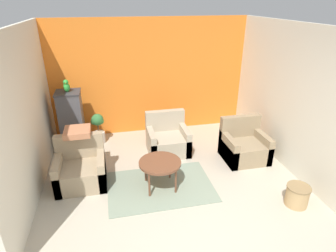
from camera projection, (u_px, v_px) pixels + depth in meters
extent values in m
plane|color=#B2A893|center=(198.00, 246.00, 3.68)|extent=(20.00, 20.00, 0.00)
cube|color=orange|center=(150.00, 77.00, 6.43)|extent=(4.56, 0.06, 2.61)
cube|color=beige|center=(26.00, 116.00, 4.33)|extent=(0.06, 3.68, 2.61)
cube|color=beige|center=(286.00, 96.00, 5.21)|extent=(0.06, 3.68, 2.61)
cube|color=gray|center=(160.00, 186.00, 4.84)|extent=(1.79, 1.22, 0.01)
cylinder|color=brown|center=(160.00, 163.00, 4.65)|extent=(0.71, 0.71, 0.04)
cylinder|color=brown|center=(149.00, 185.00, 4.51)|extent=(0.04, 0.04, 0.46)
cylinder|color=brown|center=(176.00, 181.00, 4.60)|extent=(0.04, 0.04, 0.46)
cylinder|color=brown|center=(145.00, 170.00, 4.90)|extent=(0.04, 0.04, 0.46)
cylinder|color=brown|center=(170.00, 167.00, 4.99)|extent=(0.04, 0.04, 0.46)
cube|color=#9E896B|center=(81.00, 175.00, 4.84)|extent=(0.83, 0.74, 0.38)
cube|color=#9E896B|center=(79.00, 146.00, 4.94)|extent=(0.83, 0.14, 0.44)
cube|color=#9E896B|center=(59.00, 173.00, 4.74)|extent=(0.12, 0.74, 0.53)
cube|color=#9E896B|center=(102.00, 168.00, 4.88)|extent=(0.12, 0.74, 0.53)
cube|color=#8E7A5B|center=(244.00, 151.00, 5.60)|extent=(0.83, 0.74, 0.38)
cube|color=#8E7A5B|center=(240.00, 126.00, 5.69)|extent=(0.83, 0.14, 0.44)
cube|color=#8E7A5B|center=(228.00, 149.00, 5.50)|extent=(0.12, 0.74, 0.53)
cube|color=#8E7A5B|center=(261.00, 145.00, 5.63)|extent=(0.12, 0.74, 0.53)
cube|color=tan|center=(168.00, 144.00, 5.86)|extent=(0.83, 0.74, 0.38)
cube|color=tan|center=(165.00, 120.00, 5.95)|extent=(0.83, 0.14, 0.44)
cube|color=tan|center=(151.00, 142.00, 5.75)|extent=(0.12, 0.74, 0.53)
cube|color=tan|center=(184.00, 139.00, 5.89)|extent=(0.12, 0.74, 0.53)
cube|color=#353539|center=(76.00, 144.00, 6.13)|extent=(0.53, 0.53, 0.12)
cube|color=#4C4C51|center=(71.00, 118.00, 5.88)|extent=(0.47, 0.47, 1.10)
cube|color=#353539|center=(67.00, 92.00, 5.64)|extent=(0.49, 0.49, 0.03)
ellipsoid|color=green|center=(67.00, 87.00, 5.59)|extent=(0.12, 0.15, 0.19)
sphere|color=green|center=(66.00, 82.00, 5.53)|extent=(0.10, 0.10, 0.10)
cone|color=gold|center=(65.00, 83.00, 5.49)|extent=(0.05, 0.05, 0.05)
cone|color=green|center=(67.00, 87.00, 5.66)|extent=(0.06, 0.12, 0.16)
cylinder|color=beige|center=(99.00, 137.00, 6.27)|extent=(0.26, 0.26, 0.26)
cylinder|color=brown|center=(98.00, 128.00, 6.18)|extent=(0.03, 0.03, 0.21)
sphere|color=#337038|center=(97.00, 120.00, 6.09)|extent=(0.26, 0.26, 0.26)
sphere|color=#337038|center=(94.00, 121.00, 6.12)|extent=(0.16, 0.16, 0.16)
sphere|color=#337038|center=(101.00, 121.00, 6.10)|extent=(0.14, 0.14, 0.14)
cylinder|color=tan|center=(297.00, 196.00, 4.36)|extent=(0.34, 0.34, 0.34)
cylinder|color=olive|center=(299.00, 187.00, 4.30)|extent=(0.36, 0.36, 0.02)
cube|color=#B2704C|center=(77.00, 132.00, 4.82)|extent=(0.44, 0.44, 0.10)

